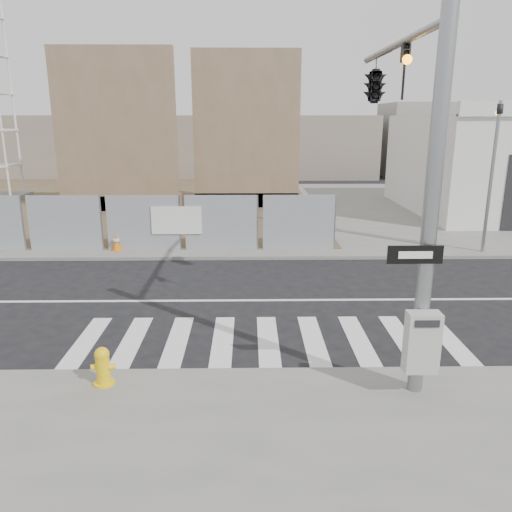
{
  "coord_description": "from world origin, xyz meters",
  "views": [
    {
      "loc": [
        -0.42,
        -12.63,
        4.72
      ],
      "look_at": [
        -0.24,
        -0.57,
        1.4
      ],
      "focal_mm": 35.0,
      "sensor_mm": 36.0,
      "label": 1
    }
  ],
  "objects_px": {
    "traffic_cone_d": "(167,237)",
    "traffic_cone_c": "(116,243)",
    "signal_pole": "(390,116)",
    "fire_hydrant": "(103,366)"
  },
  "relations": [
    {
      "from": "fire_hydrant",
      "to": "traffic_cone_d",
      "type": "xyz_separation_m",
      "value": [
        -0.4,
        9.85,
        0.04
      ]
    },
    {
      "from": "fire_hydrant",
      "to": "traffic_cone_c",
      "type": "distance_m",
      "value": 9.69
    },
    {
      "from": "traffic_cone_d",
      "to": "signal_pole",
      "type": "bearing_deg",
      "value": -51.11
    },
    {
      "from": "signal_pole",
      "to": "fire_hydrant",
      "type": "height_order",
      "value": "signal_pole"
    },
    {
      "from": "signal_pole",
      "to": "traffic_cone_c",
      "type": "bearing_deg",
      "value": 137.94
    },
    {
      "from": "signal_pole",
      "to": "traffic_cone_c",
      "type": "distance_m",
      "value": 11.23
    },
    {
      "from": "signal_pole",
      "to": "traffic_cone_d",
      "type": "xyz_separation_m",
      "value": [
        -5.92,
        7.34,
        -4.27
      ]
    },
    {
      "from": "fire_hydrant",
      "to": "traffic_cone_c",
      "type": "relative_size",
      "value": 1.14
    },
    {
      "from": "fire_hydrant",
      "to": "traffic_cone_c",
      "type": "bearing_deg",
      "value": 78.32
    },
    {
      "from": "traffic_cone_d",
      "to": "traffic_cone_c",
      "type": "bearing_deg",
      "value": -166.94
    }
  ]
}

